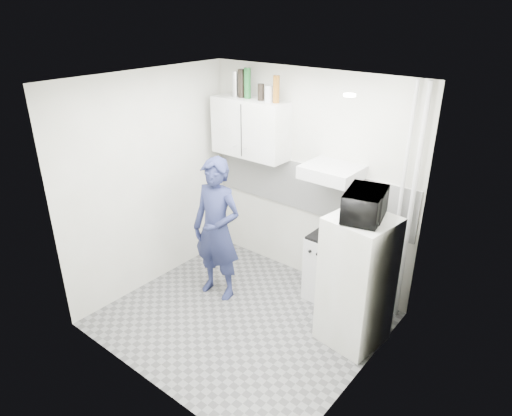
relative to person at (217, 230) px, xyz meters
The scene contains 23 objects.
floor 1.05m from the person, 21.55° to the right, with size 2.80×2.80×0.00m, color slate.
ceiling 1.84m from the person, 21.55° to the right, with size 2.80×2.80×0.00m, color white.
wall_back 1.25m from the person, 61.57° to the left, with size 2.80×2.80×0.00m, color silver.
wall_left 0.98m from the person, 165.35° to the right, with size 2.60×2.60×0.00m, color silver.
wall_right 2.02m from the person, ahead, with size 2.60×2.60×0.00m, color silver.
person is the anchor object (origin of this frame).
stove 1.42m from the person, 35.47° to the left, with size 0.50×0.50×0.80m, color silver.
fridge 1.69m from the person, ahead, with size 0.58×0.58×1.40m, color white.
stove_top 1.34m from the person, 35.47° to the left, with size 0.48×0.48×0.03m, color black.
saucepan 1.34m from the person, 35.66° to the left, with size 0.20×0.20×0.11m, color silver.
microwave 1.81m from the person, ahead, with size 0.34×0.51×0.28m, color black.
bottle_b 1.77m from the person, 116.72° to the left, with size 0.08×0.08×0.30m, color silver.
bottle_c 1.77m from the person, 111.32° to the left, with size 0.08×0.08×0.33m, color black.
bottle_d 1.76m from the person, 105.57° to the left, with size 0.08×0.08×0.36m, color #144C1E.
canister_a 1.67m from the person, 92.41° to the left, with size 0.08×0.08×0.19m, color black.
canister_b 1.67m from the person, 84.53° to the left, with size 0.10×0.10×0.18m, color #B2B7BC.
bottle_e 1.73m from the person, 77.84° to the left, with size 0.08×0.08×0.30m, color brown.
upper_cabinet 1.32m from the person, 102.69° to the left, with size 1.00×0.35×0.70m, color white.
range_hood 1.46m from the person, 37.74° to the left, with size 0.60×0.50×0.14m, color silver.
backsplash 1.21m from the person, 61.22° to the left, with size 2.74×0.03×0.60m, color white.
pipe_a 2.13m from the person, 27.08° to the left, with size 0.05×0.05×2.60m, color silver.
pipe_b 2.03m from the person, 28.66° to the left, with size 0.04×0.04×2.60m, color silver.
ceiling_spot_fixture 2.32m from the person, ahead, with size 0.10×0.10×0.02m, color white.
Camera 1 is at (2.73, -3.14, 3.24)m, focal length 32.00 mm.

